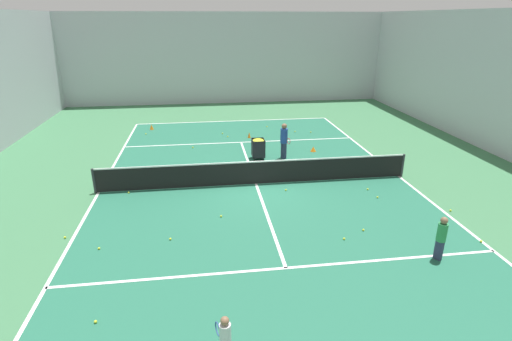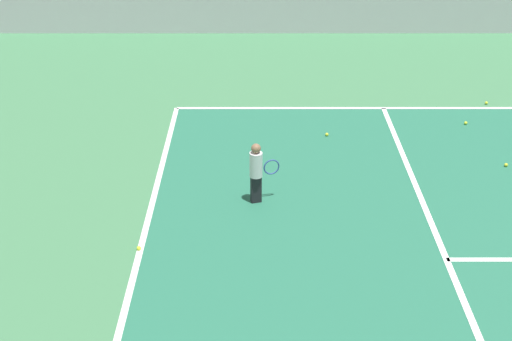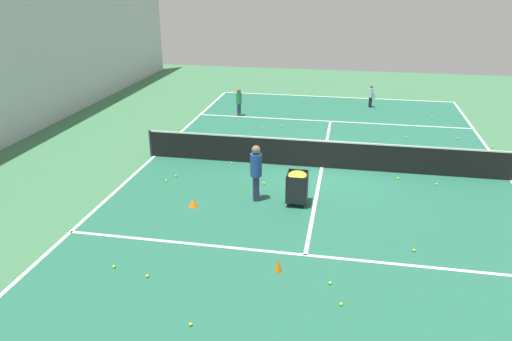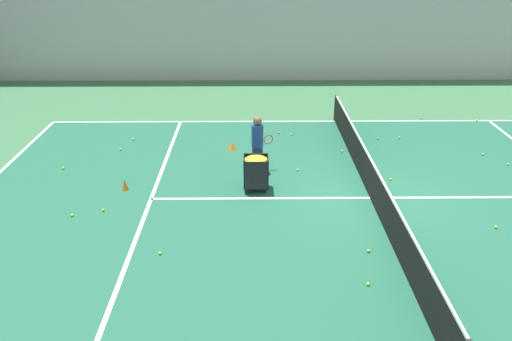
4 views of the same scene
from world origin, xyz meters
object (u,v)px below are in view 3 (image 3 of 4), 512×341
child_midcourt (239,100)px  coach_at_net (256,169)px  tennis_net (322,154)px  ball_cart (297,182)px  player_near_baseline (371,94)px  training_cone_1 (278,265)px

child_midcourt → coach_at_net: bearing=-15.8°
tennis_net → ball_cart: (0.52, 2.96, 0.18)m
player_near_baseline → ball_cart: size_ratio=1.15×
child_midcourt → training_cone_1: bearing=-15.0°
ball_cart → coach_at_net: bearing=-2.7°
ball_cart → training_cone_1: 3.54m
player_near_baseline → child_midcourt: child_midcourt is taller
tennis_net → player_near_baseline: player_near_baseline is taller
player_near_baseline → coach_at_net: bearing=-32.9°
tennis_net → coach_at_net: (1.70, 2.91, 0.45)m
tennis_net → ball_cart: tennis_net is taller
tennis_net → player_near_baseline: (-1.77, -8.54, 0.13)m
child_midcourt → ball_cart: bearing=-9.0°
player_near_baseline → training_cone_1: bearing=-24.8°
player_near_baseline → training_cone_1: size_ratio=3.49×
coach_at_net → tennis_net: bearing=-48.4°
tennis_net → training_cone_1: (0.52, 6.46, -0.34)m
child_midcourt → training_cone_1: child_midcourt is taller
player_near_baseline → coach_at_net: size_ratio=0.66×
player_near_baseline → training_cone_1: player_near_baseline is taller
child_midcourt → tennis_net: bearing=4.0°
coach_at_net → training_cone_1: bearing=-179.8°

